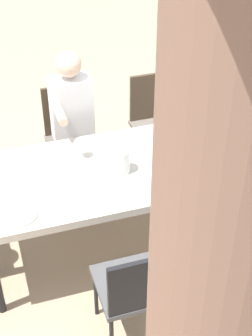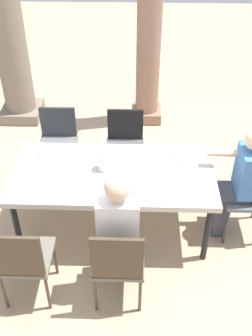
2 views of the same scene
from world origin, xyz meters
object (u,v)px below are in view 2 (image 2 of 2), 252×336
at_px(chair_mid_north, 125,142).
at_px(dining_table, 113,177).
at_px(diner_man_white, 119,230).
at_px(plate_1, 109,192).
at_px(chair_mid_south, 118,261).
at_px(diner_woman_green, 239,181).
at_px(stone_column_near, 6,21).
at_px(water_pitcher, 105,162).
at_px(stone_column_centre, 150,19).
at_px(chair_west_south, 23,259).
at_px(wine_glass_1, 128,176).
at_px(plate_2, 181,154).
at_px(chair_west_north, 58,139).
at_px(plate_0, 48,152).

bearing_deg(chair_mid_north, dining_table, -95.44).
distance_m(dining_table, diner_man_white, 0.72).
relative_size(dining_table, plate_1, 9.42).
bearing_deg(dining_table, diner_man_white, -83.03).
bearing_deg(chair_mid_south, diner_woman_green, 38.41).
bearing_deg(stone_column_near, water_pitcher, -57.10).
distance_m(stone_column_near, stone_column_centre, 1.87).
bearing_deg(chair_west_south, wine_glass_1, 39.13).
relative_size(stone_column_near, plate_1, 14.02).
bearing_deg(diner_man_white, stone_column_near, 118.24).
relative_size(stone_column_centre, water_pitcher, 16.68).
distance_m(chair_mid_north, stone_column_near, 2.30).
distance_m(stone_column_near, plate_1, 3.03).
bearing_deg(stone_column_near, chair_mid_south, -63.19).
xyz_separation_m(chair_mid_north, plate_1, (-0.11, -1.20, 0.26)).
height_order(stone_column_centre, water_pitcher, stone_column_centre).
relative_size(stone_column_near, plate_2, 12.17).
xyz_separation_m(stone_column_centre, plate_1, (-0.38, -2.56, -0.72)).
bearing_deg(chair_west_north, water_pitcher, -53.41).
relative_size(chair_mid_south, diner_man_white, 0.70).
height_order(dining_table, chair_mid_north, chair_mid_north).
height_order(chair_west_south, stone_column_centre, stone_column_centre).
bearing_deg(stone_column_near, chair_mid_north, -40.50).
xyz_separation_m(plate_0, water_pitcher, (0.60, -0.25, 0.07)).
bearing_deg(water_pitcher, wine_glass_1, -47.52).
height_order(chair_west_south, diner_woman_green, diner_woman_green).
height_order(chair_west_north, chair_mid_south, chair_mid_south).
relative_size(diner_man_white, stone_column_near, 0.46).
height_order(stone_column_centre, plate_1, stone_column_centre).
relative_size(dining_table, chair_west_south, 2.13).
xyz_separation_m(chair_mid_north, chair_mid_south, (0.00, -1.79, 0.03)).
relative_size(diner_man_white, stone_column_centre, 0.44).
height_order(chair_west_north, plate_1, chair_west_north).
height_order(chair_west_south, wine_glass_1, same).
relative_size(chair_west_south, chair_mid_north, 1.08).
relative_size(chair_west_south, stone_column_near, 0.32).
distance_m(dining_table, wine_glass_1, 0.31).
xyz_separation_m(chair_west_north, diner_woman_green, (1.93, -0.89, 0.15)).
relative_size(diner_woman_green, wine_glass_1, 7.31).
distance_m(chair_mid_north, plate_2, 0.87).
bearing_deg(dining_table, plate_0, 156.34).
relative_size(dining_table, water_pitcher, 10.88).
distance_m(chair_west_south, wine_glass_1, 1.16).
height_order(dining_table, chair_west_north, chair_west_north).
distance_m(dining_table, plate_2, 0.75).
xyz_separation_m(stone_column_near, wine_glass_1, (1.66, -2.46, -0.56)).
distance_m(diner_man_white, plate_1, 0.43).
bearing_deg(diner_man_white, plate_0, 127.11).
bearing_deg(chair_west_north, chair_mid_north, 0.13).
xyz_separation_m(plate_1, plate_2, (0.70, 0.61, -0.00)).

